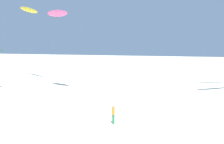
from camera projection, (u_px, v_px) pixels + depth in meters
name	position (u px, v px, depth m)	size (l,w,h in m)	color
flying_kite_4	(28.00, 10.00, 52.94)	(7.56, 5.51, 14.52)	yellow
flying_kite_5	(57.00, 13.00, 40.12)	(4.82, 6.80, 11.72)	#EA5193
person_near_left	(113.00, 114.00, 23.77)	(0.38, 0.40, 1.66)	#338E56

